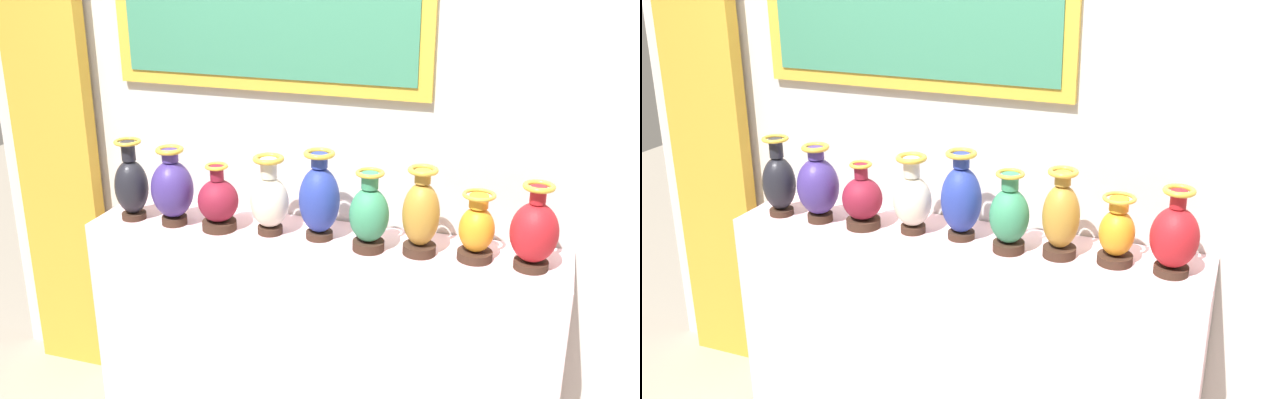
% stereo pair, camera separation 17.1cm
% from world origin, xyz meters
% --- Properties ---
extents(display_shelf, '(2.10, 0.41, 0.98)m').
position_xyz_m(display_shelf, '(0.00, 0.00, 0.49)').
color(display_shelf, beige).
rests_on(display_shelf, ground_plane).
extents(back_wall, '(3.65, 0.14, 2.64)m').
position_xyz_m(back_wall, '(-0.01, 0.26, 1.34)').
color(back_wall, silver).
rests_on(back_wall, ground_plane).
extents(curtain_gold, '(0.44, 0.08, 2.31)m').
position_xyz_m(curtain_gold, '(-1.44, 0.15, 1.15)').
color(curtain_gold, gold).
rests_on(curtain_gold, ground_plane).
extents(vase_onyx, '(0.15, 0.15, 0.37)m').
position_xyz_m(vase_onyx, '(-0.88, -0.06, 1.14)').
color(vase_onyx, '#382319').
rests_on(vase_onyx, display_shelf).
extents(vase_indigo, '(0.19, 0.19, 0.36)m').
position_xyz_m(vase_indigo, '(-0.67, -0.06, 1.15)').
color(vase_indigo, '#382319').
rests_on(vase_indigo, display_shelf).
extents(vase_burgundy, '(0.18, 0.18, 0.30)m').
position_xyz_m(vase_burgundy, '(-0.45, -0.06, 1.11)').
color(vase_burgundy, '#382319').
rests_on(vase_burgundy, display_shelf).
extents(vase_ivory, '(0.17, 0.17, 0.35)m').
position_xyz_m(vase_ivory, '(-0.22, -0.02, 1.14)').
color(vase_ivory, '#382319').
rests_on(vase_ivory, display_shelf).
extents(vase_cobalt, '(0.17, 0.17, 0.39)m').
position_xyz_m(vase_cobalt, '(-0.00, -0.01, 1.16)').
color(vase_cobalt, '#382319').
rests_on(vase_cobalt, display_shelf).
extents(vase_jade, '(0.16, 0.16, 0.34)m').
position_xyz_m(vase_jade, '(0.23, -0.06, 1.14)').
color(vase_jade, '#382319').
rests_on(vase_jade, display_shelf).
extents(vase_ochre, '(0.15, 0.15, 0.37)m').
position_xyz_m(vase_ochre, '(0.44, -0.03, 1.15)').
color(vase_ochre, '#382319').
rests_on(vase_ochre, display_shelf).
extents(vase_amber, '(0.14, 0.14, 0.29)m').
position_xyz_m(vase_amber, '(0.66, -0.02, 1.11)').
color(vase_amber, '#382319').
rests_on(vase_amber, display_shelf).
extents(vase_crimson, '(0.19, 0.19, 0.35)m').
position_xyz_m(vase_crimson, '(0.89, -0.03, 1.14)').
color(vase_crimson, '#382319').
rests_on(vase_crimson, display_shelf).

